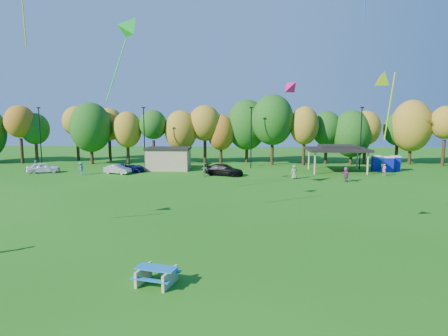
{
  "coord_description": "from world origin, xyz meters",
  "views": [
    {
      "loc": [
        0.93,
        -19.19,
        8.07
      ],
      "look_at": [
        -0.33,
        6.0,
        4.65
      ],
      "focal_mm": 32.0,
      "sensor_mm": 36.0,
      "label": 1
    }
  ],
  "objects_px": {
    "car_b": "(118,169)",
    "picnic_table": "(156,274)",
    "porta_potties": "(387,164)",
    "car_a": "(44,168)",
    "car_d": "(224,170)",
    "car_c": "(129,168)"
  },
  "relations": [
    {
      "from": "car_b",
      "to": "picnic_table",
      "type": "bearing_deg",
      "value": -139.79
    },
    {
      "from": "picnic_table",
      "to": "porta_potties",
      "type": "bearing_deg",
      "value": 72.5
    },
    {
      "from": "car_a",
      "to": "car_d",
      "type": "relative_size",
      "value": 0.82
    },
    {
      "from": "picnic_table",
      "to": "car_c",
      "type": "xyz_separation_m",
      "value": [
        -11.87,
        36.39,
        0.15
      ]
    },
    {
      "from": "car_d",
      "to": "car_b",
      "type": "bearing_deg",
      "value": 107.05
    },
    {
      "from": "picnic_table",
      "to": "car_d",
      "type": "xyz_separation_m",
      "value": [
        1.54,
        34.15,
        0.26
      ]
    },
    {
      "from": "car_a",
      "to": "car_c",
      "type": "bearing_deg",
      "value": -103.61
    },
    {
      "from": "car_b",
      "to": "car_d",
      "type": "xyz_separation_m",
      "value": [
        14.51,
        -0.68,
        0.12
      ]
    },
    {
      "from": "porta_potties",
      "to": "car_c",
      "type": "xyz_separation_m",
      "value": [
        -36.26,
        -2.83,
        -0.46
      ]
    },
    {
      "from": "porta_potties",
      "to": "picnic_table",
      "type": "xyz_separation_m",
      "value": [
        -24.39,
        -39.22,
        -0.61
      ]
    },
    {
      "from": "car_c",
      "to": "car_d",
      "type": "bearing_deg",
      "value": -111.61
    },
    {
      "from": "porta_potties",
      "to": "car_d",
      "type": "bearing_deg",
      "value": -167.48
    },
    {
      "from": "car_a",
      "to": "car_b",
      "type": "distance_m",
      "value": 10.54
    },
    {
      "from": "car_a",
      "to": "porta_potties",
      "type": "bearing_deg",
      "value": -104.44
    },
    {
      "from": "porta_potties",
      "to": "car_a",
      "type": "distance_m",
      "value": 48.05
    },
    {
      "from": "car_b",
      "to": "car_d",
      "type": "distance_m",
      "value": 14.53
    },
    {
      "from": "picnic_table",
      "to": "car_a",
      "type": "bearing_deg",
      "value": 138.06
    },
    {
      "from": "car_c",
      "to": "porta_potties",
      "type": "bearing_deg",
      "value": -97.64
    },
    {
      "from": "car_c",
      "to": "picnic_table",
      "type": "bearing_deg",
      "value": -174.03
    },
    {
      "from": "picnic_table",
      "to": "car_d",
      "type": "distance_m",
      "value": 34.18
    },
    {
      "from": "picnic_table",
      "to": "car_a",
      "type": "distance_m",
      "value": 42.38
    },
    {
      "from": "car_d",
      "to": "porta_potties",
      "type": "bearing_deg",
      "value": -57.74
    }
  ]
}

